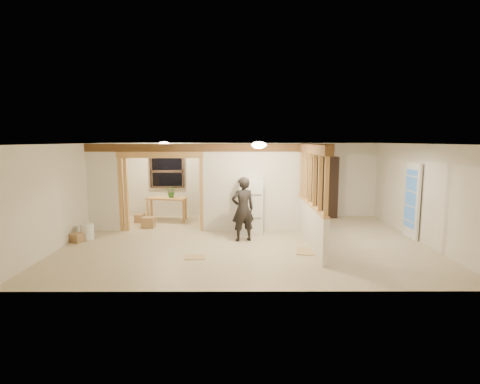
{
  "coord_description": "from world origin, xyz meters",
  "views": [
    {
      "loc": [
        -0.18,
        -9.4,
        2.58
      ],
      "look_at": [
        -0.15,
        0.4,
        1.23
      ],
      "focal_mm": 28.0,
      "sensor_mm": 36.0,
      "label": 1
    }
  ],
  "objects_px": {
    "refrigerator": "(251,206)",
    "woman": "(243,209)",
    "work_table": "(167,209)",
    "bookshelf": "(322,187)",
    "shop_vac": "(106,216)"
  },
  "relations": [
    {
      "from": "woman",
      "to": "work_table",
      "type": "height_order",
      "value": "woman"
    },
    {
      "from": "shop_vac",
      "to": "bookshelf",
      "type": "height_order",
      "value": "bookshelf"
    },
    {
      "from": "refrigerator",
      "to": "shop_vac",
      "type": "relative_size",
      "value": 2.42
    },
    {
      "from": "work_table",
      "to": "bookshelf",
      "type": "xyz_separation_m",
      "value": [
        5.09,
        0.55,
        0.64
      ]
    },
    {
      "from": "work_table",
      "to": "bookshelf",
      "type": "height_order",
      "value": "bookshelf"
    },
    {
      "from": "refrigerator",
      "to": "bookshelf",
      "type": "relative_size",
      "value": 0.76
    },
    {
      "from": "woman",
      "to": "bookshelf",
      "type": "height_order",
      "value": "bookshelf"
    },
    {
      "from": "shop_vac",
      "to": "bookshelf",
      "type": "distance_m",
      "value": 6.96
    },
    {
      "from": "bookshelf",
      "to": "refrigerator",
      "type": "bearing_deg",
      "value": -138.34
    },
    {
      "from": "refrigerator",
      "to": "bookshelf",
      "type": "bearing_deg",
      "value": 41.66
    },
    {
      "from": "bookshelf",
      "to": "work_table",
      "type": "bearing_deg",
      "value": -173.8
    },
    {
      "from": "work_table",
      "to": "shop_vac",
      "type": "bearing_deg",
      "value": -144.96
    },
    {
      "from": "refrigerator",
      "to": "woman",
      "type": "bearing_deg",
      "value": -106.4
    },
    {
      "from": "refrigerator",
      "to": "woman",
      "type": "relative_size",
      "value": 0.93
    },
    {
      "from": "woman",
      "to": "work_table",
      "type": "distance_m",
      "value": 3.43
    }
  ]
}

